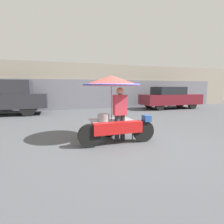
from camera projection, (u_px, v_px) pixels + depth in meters
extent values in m
plane|color=#4C4F54|center=(122.00, 142.00, 5.08)|extent=(36.00, 36.00, 0.00)
cube|color=gray|center=(78.00, 86.00, 13.64)|extent=(28.00, 2.00, 3.33)
cube|color=slate|center=(80.00, 94.00, 12.75)|extent=(23.80, 0.06, 2.16)
cylinder|color=black|center=(143.00, 131.00, 5.14)|extent=(0.63, 0.14, 0.63)
cylinder|color=black|center=(90.00, 136.00, 4.64)|extent=(0.63, 0.14, 0.63)
cube|color=red|center=(118.00, 128.00, 4.86)|extent=(1.41, 0.24, 0.32)
cube|color=#234C93|center=(147.00, 118.00, 5.11)|extent=(0.20, 0.24, 0.18)
cylinder|color=black|center=(109.00, 128.00, 5.67)|extent=(0.57, 0.14, 0.57)
cylinder|color=#515156|center=(133.00, 131.00, 5.26)|extent=(0.03, 0.03, 0.58)
cylinder|color=#515156|center=(124.00, 126.00, 5.94)|extent=(0.03, 0.03, 0.58)
cylinder|color=#515156|center=(97.00, 134.00, 4.92)|extent=(0.03, 0.03, 0.58)
cylinder|color=#515156|center=(92.00, 128.00, 5.59)|extent=(0.03, 0.03, 0.58)
cube|color=#9E9EA3|center=(111.00, 120.00, 5.39)|extent=(1.30, 0.84, 0.02)
cylinder|color=#B2B2B7|center=(111.00, 103.00, 5.31)|extent=(0.03, 0.03, 1.05)
cone|color=red|center=(111.00, 81.00, 5.22)|extent=(1.74, 1.74, 0.28)
torus|color=blue|center=(111.00, 85.00, 5.23)|extent=(1.70, 1.70, 0.05)
cylinder|color=#939399|center=(104.00, 118.00, 5.14)|extent=(0.36, 0.36, 0.22)
cylinder|color=silver|center=(120.00, 117.00, 5.32)|extent=(0.31, 0.31, 0.21)
cylinder|color=#2D2D33|center=(117.00, 128.00, 5.18)|extent=(0.14, 0.14, 0.79)
cylinder|color=#2D2D33|center=(123.00, 128.00, 5.23)|extent=(0.14, 0.14, 0.79)
cube|color=#C13847|center=(120.00, 105.00, 5.11)|extent=(0.38, 0.22, 0.59)
sphere|color=tan|center=(120.00, 91.00, 5.05)|extent=(0.21, 0.21, 0.21)
cylinder|color=black|center=(192.00, 105.00, 12.96)|extent=(0.66, 0.20, 0.66)
cylinder|color=black|center=(179.00, 103.00, 14.34)|extent=(0.66, 0.20, 0.66)
cylinder|color=black|center=(160.00, 106.00, 12.09)|extent=(0.66, 0.20, 0.66)
cylinder|color=black|center=(149.00, 104.00, 13.46)|extent=(0.66, 0.20, 0.66)
cube|color=maroon|center=(170.00, 99.00, 13.16)|extent=(4.53, 1.72, 0.74)
cube|color=#1E2328|center=(168.00, 91.00, 13.00)|extent=(2.17, 1.52, 0.56)
cylinder|color=black|center=(28.00, 109.00, 9.70)|extent=(0.83, 0.24, 0.83)
cylinder|color=black|center=(31.00, 106.00, 11.16)|extent=(0.83, 0.24, 0.83)
cube|color=#28282D|center=(0.00, 101.00, 9.90)|extent=(5.06, 1.84, 0.81)
cube|color=#28282D|center=(15.00, 87.00, 10.04)|extent=(1.72, 1.69, 0.77)
cylinder|color=gray|center=(182.00, 104.00, 14.85)|extent=(0.43, 0.43, 0.30)
sphere|color=#287033|center=(182.00, 99.00, 14.79)|extent=(0.76, 0.76, 0.76)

